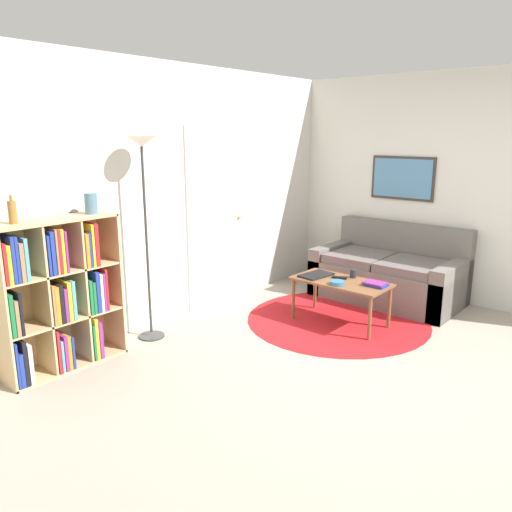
{
  "coord_description": "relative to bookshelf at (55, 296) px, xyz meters",
  "views": [
    {
      "loc": [
        -3.5,
        -1.43,
        1.92
      ],
      "look_at": [
        -0.21,
        1.39,
        0.85
      ],
      "focal_mm": 35.0,
      "sensor_mm": 36.0,
      "label": 1
    }
  ],
  "objects": [
    {
      "name": "coffee_table",
      "position": [
        2.39,
        -1.25,
        -0.22
      ],
      "size": [
        0.49,
        0.97,
        0.46
      ],
      "color": "brown",
      "rests_on": "ground_plane"
    },
    {
      "name": "wall_right",
      "position": [
        3.9,
        -1.07,
        0.67
      ],
      "size": [
        0.08,
        5.52,
        2.6
      ],
      "color": "silver",
      "rests_on": "ground_plane"
    },
    {
      "name": "bottle_middle",
      "position": [
        -0.25,
        0.02,
        0.72
      ],
      "size": [
        0.06,
        0.06,
        0.22
      ],
      "color": "olive",
      "rests_on": "bookshelf"
    },
    {
      "name": "bookshelf",
      "position": [
        0.0,
        0.0,
        0.0
      ],
      "size": [
        1.0,
        0.34,
        1.26
      ],
      "color": "tan",
      "rests_on": "ground_plane"
    },
    {
      "name": "bowl",
      "position": [
        2.25,
        -1.29,
        -0.15
      ],
      "size": [
        0.15,
        0.15,
        0.04
      ],
      "color": "teal",
      "rests_on": "coffee_table"
    },
    {
      "name": "cup",
      "position": [
        2.57,
        -1.28,
        -0.13
      ],
      "size": [
        0.07,
        0.07,
        0.09
      ],
      "color": "#28282D",
      "rests_on": "coffee_table"
    },
    {
      "name": "vase_on_shelf",
      "position": [
        0.39,
        0.0,
        0.72
      ],
      "size": [
        0.11,
        0.11,
        0.17
      ],
      "color": "slate",
      "rests_on": "bookshelf"
    },
    {
      "name": "couch",
      "position": [
        3.47,
        -1.27,
        -0.34
      ],
      "size": [
        0.91,
        1.64,
        0.87
      ],
      "color": "#66605B",
      "rests_on": "ground_plane"
    },
    {
      "name": "floor_lamp",
      "position": [
        0.89,
        -0.06,
        0.96
      ],
      "size": [
        0.28,
        0.28,
        1.9
      ],
      "color": "#333333",
      "rests_on": "ground_plane"
    },
    {
      "name": "book_stack_on_table",
      "position": [
        2.46,
        -1.6,
        -0.15
      ],
      "size": [
        0.17,
        0.22,
        0.04
      ],
      "color": "navy",
      "rests_on": "coffee_table"
    },
    {
      "name": "ground_plane",
      "position": [
        1.63,
        -2.33,
        -0.63
      ],
      "size": [
        14.0,
        14.0,
        0.0
      ],
      "primitive_type": "plane",
      "color": "gray"
    },
    {
      "name": "remote",
      "position": [
        2.45,
        -1.19,
        -0.16
      ],
      "size": [
        0.09,
        0.16,
        0.02
      ],
      "color": "black",
      "rests_on": "coffee_table"
    },
    {
      "name": "laptop",
      "position": [
        2.37,
        -0.96,
        -0.16
      ],
      "size": [
        0.38,
        0.25,
        0.02
      ],
      "color": "black",
      "rests_on": "coffee_table"
    },
    {
      "name": "wall_back",
      "position": [
        1.65,
        0.21,
        0.66
      ],
      "size": [
        7.5,
        0.11,
        2.6
      ],
      "color": "silver",
      "rests_on": "ground_plane"
    },
    {
      "name": "rug",
      "position": [
        2.45,
        -1.19,
        -0.62
      ],
      "size": [
        1.9,
        1.9,
        0.01
      ],
      "color": "#B2191E",
      "rests_on": "ground_plane"
    }
  ]
}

